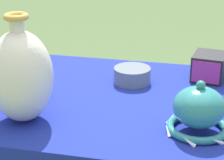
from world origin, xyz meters
TOP-DOWN VIEW (x-y plane):
  - display_table at (0.00, -0.02)m, footprint 1.13×0.77m
  - vase_tall_bulbous at (-0.26, -0.22)m, footprint 0.19×0.19m
  - vase_dome_bell at (0.25, -0.18)m, footprint 0.19×0.19m
  - mosaic_tile_box at (0.27, 0.24)m, footprint 0.13×0.15m
  - pot_squat_slate at (0.00, 0.15)m, footprint 0.13×0.13m
  - cup_wide_terracotta at (-0.39, 0.10)m, footprint 0.10×0.10m
  - pot_squat_cobalt at (-0.30, -0.06)m, footprint 0.10×0.10m

SIDE VIEW (x-z plane):
  - display_table at x=0.00m, z-range 0.29..1.02m
  - pot_squat_slate at x=0.00m, z-range 0.73..0.79m
  - pot_squat_cobalt at x=-0.30m, z-range 0.73..0.80m
  - cup_wide_terracotta at x=-0.39m, z-range 0.73..0.80m
  - mosaic_tile_box at x=0.27m, z-range 0.73..0.83m
  - vase_dome_bell at x=0.25m, z-range 0.71..0.87m
  - vase_tall_bulbous at x=-0.26m, z-range 0.71..1.03m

